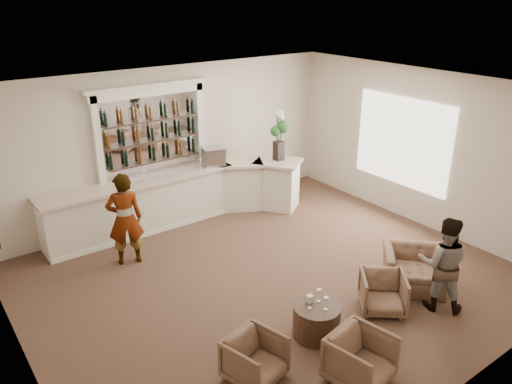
# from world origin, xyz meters

# --- Properties ---
(ground) EXTENTS (8.00, 8.00, 0.00)m
(ground) POSITION_xyz_m (0.00, 0.00, 0.00)
(ground) COLOR brown
(ground) RESTS_ON ground
(room_shell) EXTENTS (8.04, 7.02, 3.32)m
(room_shell) POSITION_xyz_m (0.16, 0.71, 2.34)
(room_shell) COLOR beige
(room_shell) RESTS_ON ground
(bar_counter) EXTENTS (5.72, 1.80, 1.14)m
(bar_counter) POSITION_xyz_m (-0.16, 3.00, 0.57)
(bar_counter) COLOR white
(bar_counter) RESTS_ON ground
(back_bar_alcove) EXTENTS (2.64, 0.25, 3.00)m
(back_bar_alcove) POSITION_xyz_m (-0.50, 3.41, 2.03)
(back_bar_alcove) COLOR white
(back_bar_alcove) RESTS_ON ground
(cocktail_table) EXTENTS (0.70, 0.70, 0.50)m
(cocktail_table) POSITION_xyz_m (-0.41, -1.61, 0.25)
(cocktail_table) COLOR #44291D
(cocktail_table) RESTS_ON ground
(sommelier) EXTENTS (0.74, 0.59, 1.77)m
(sommelier) POSITION_xyz_m (-1.78, 2.04, 0.88)
(sommelier) COLOR gray
(sommelier) RESTS_ON ground
(guest) EXTENTS (0.94, 0.97, 1.58)m
(guest) POSITION_xyz_m (1.64, -2.25, 0.79)
(guest) COLOR gray
(guest) RESTS_ON ground
(armchair_left) EXTENTS (0.83, 0.84, 0.63)m
(armchair_left) POSITION_xyz_m (-1.67, -1.80, 0.32)
(armchair_left) COLOR brown
(armchair_left) RESTS_ON ground
(armchair_center) EXTENTS (0.87, 0.88, 0.69)m
(armchair_center) POSITION_xyz_m (-0.60, -2.64, 0.35)
(armchair_center) COLOR brown
(armchair_center) RESTS_ON ground
(armchair_right) EXTENTS (0.97, 0.97, 0.64)m
(armchair_right) POSITION_xyz_m (0.85, -1.77, 0.32)
(armchair_right) COLOR brown
(armchair_right) RESTS_ON ground
(armchair_far) EXTENTS (1.36, 1.36, 0.67)m
(armchair_far) POSITION_xyz_m (1.82, -1.63, 0.33)
(armchair_far) COLOR brown
(armchair_far) RESTS_ON ground
(espresso_machine) EXTENTS (0.54, 0.49, 0.40)m
(espresso_machine) POSITION_xyz_m (0.72, 2.99, 1.34)
(espresso_machine) COLOR #B0B0B5
(espresso_machine) RESTS_ON bar_counter
(flower_vase) EXTENTS (0.30, 0.30, 1.15)m
(flower_vase) POSITION_xyz_m (2.11, 2.43, 1.79)
(flower_vase) COLOR black
(flower_vase) RESTS_ON bar_counter
(wine_glass_bar_left) EXTENTS (0.07, 0.07, 0.21)m
(wine_glass_bar_left) POSITION_xyz_m (0.40, 2.99, 1.25)
(wine_glass_bar_left) COLOR white
(wine_glass_bar_left) RESTS_ON bar_counter
(wine_glass_bar_right) EXTENTS (0.07, 0.07, 0.21)m
(wine_glass_bar_right) POSITION_xyz_m (-0.91, 3.06, 1.25)
(wine_glass_bar_right) COLOR white
(wine_glass_bar_right) RESTS_ON bar_counter
(wine_glass_tbl_a) EXTENTS (0.07, 0.07, 0.21)m
(wine_glass_tbl_a) POSITION_xyz_m (-0.53, -1.58, 0.60)
(wine_glass_tbl_a) COLOR white
(wine_glass_tbl_a) RESTS_ON cocktail_table
(wine_glass_tbl_b) EXTENTS (0.07, 0.07, 0.21)m
(wine_glass_tbl_b) POSITION_xyz_m (-0.31, -1.53, 0.60)
(wine_glass_tbl_b) COLOR white
(wine_glass_tbl_b) RESTS_ON cocktail_table
(wine_glass_tbl_c) EXTENTS (0.07, 0.07, 0.21)m
(wine_glass_tbl_c) POSITION_xyz_m (-0.37, -1.74, 0.60)
(wine_glass_tbl_c) COLOR white
(wine_glass_tbl_c) RESTS_ON cocktail_table
(napkin_holder) EXTENTS (0.08, 0.08, 0.12)m
(napkin_holder) POSITION_xyz_m (-0.43, -1.47, 0.56)
(napkin_holder) COLOR silver
(napkin_holder) RESTS_ON cocktail_table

